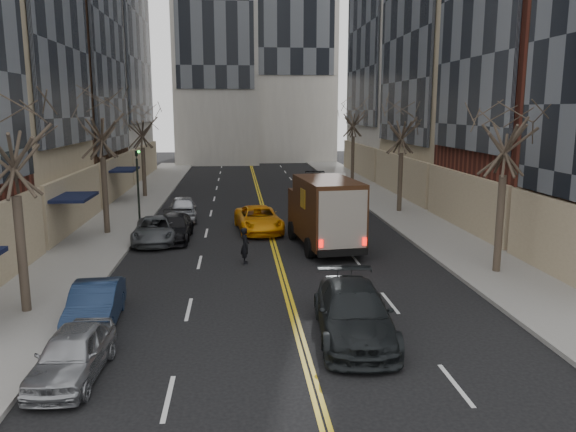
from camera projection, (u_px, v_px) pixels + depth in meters
name	position (u px, v px, depth m)	size (l,w,h in m)	color
sidewalk_left	(128.00, 211.00, 37.15)	(4.00, 66.00, 0.15)	slate
sidewalk_right	(393.00, 206.00, 38.79)	(4.00, 66.00, 0.15)	slate
tree_lf_near	(10.00, 124.00, 17.43)	(3.20, 3.20, 8.41)	#382D23
tree_lf_mid	(100.00, 111.00, 29.10)	(3.20, 3.20, 8.91)	#382D23
tree_lf_far	(141.00, 118.00, 41.92)	(3.20, 3.20, 8.12)	#382D23
tree_rt_near	(507.00, 116.00, 21.93)	(3.20, 3.20, 8.71)	#382D23
tree_rt_mid	(402.00, 118.00, 35.67)	(3.20, 3.20, 8.32)	#382D23
tree_rt_far	(354.00, 109.00, 50.24)	(3.20, 3.20, 9.11)	#382D23
traffic_signal	(138.00, 179.00, 31.89)	(0.29, 0.26, 4.70)	black
ups_truck	(325.00, 213.00, 27.19)	(3.11, 6.54, 3.46)	black
observer_sedan	(354.00, 313.00, 16.60)	(2.53, 5.43, 1.54)	black
taxi	(259.00, 219.00, 31.10)	(2.29, 4.96, 1.38)	orange
pedestrian	(245.00, 246.00, 24.65)	(0.58, 0.38, 1.60)	black
parked_lf_a	(72.00, 354.00, 14.12)	(1.50, 3.74, 1.27)	#999BA0
parked_lf_b	(95.00, 305.00, 17.61)	(1.39, 3.99, 1.31)	#111F38
parked_lf_c	(155.00, 230.00, 28.59)	(2.12, 4.60, 1.28)	#46494D
parked_lf_d	(173.00, 228.00, 29.09)	(1.82, 4.47, 1.30)	black
parked_lf_e	(183.00, 208.00, 34.42)	(1.66, 4.12, 1.40)	#A4A6AB
parked_rt_a	(342.00, 203.00, 36.72)	(1.40, 4.01, 1.32)	#505258
parked_rt_b	(330.00, 190.00, 41.56)	(2.72, 5.90, 1.64)	#B8BDC1
parked_rt_c	(319.00, 182.00, 46.95)	(2.00, 4.91, 1.43)	black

